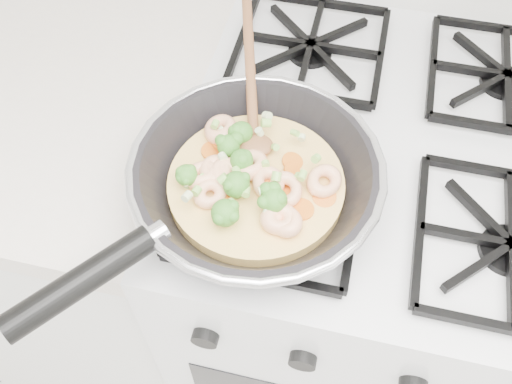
# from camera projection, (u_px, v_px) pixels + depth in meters

# --- Properties ---
(stove) EXTENTS (0.60, 0.60, 0.92)m
(stove) POSITION_uv_depth(u_px,v_px,m) (352.00, 278.00, 1.16)
(stove) COLOR white
(stove) RESTS_ON ground
(counter_left) EXTENTS (1.00, 0.60, 0.90)m
(counter_left) POSITION_uv_depth(u_px,v_px,m) (0.00, 207.00, 1.27)
(counter_left) COLOR white
(counter_left) RESTS_ON ground
(skillet) EXTENTS (0.37, 0.55, 0.10)m
(skillet) POSITION_uv_depth(u_px,v_px,m) (252.00, 180.00, 0.69)
(skillet) COLOR black
(skillet) RESTS_ON stove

